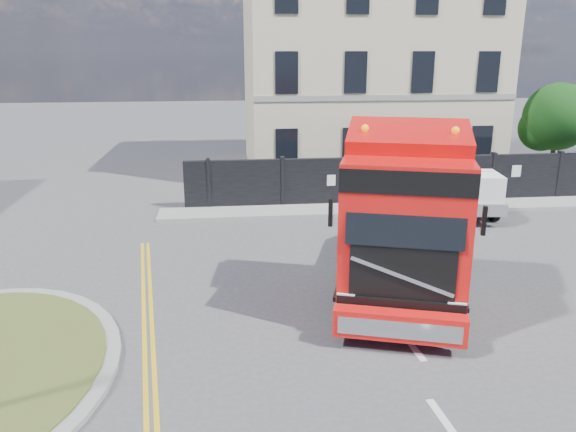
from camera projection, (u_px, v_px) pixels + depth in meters
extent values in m
plane|color=#424244|center=(280.00, 300.00, 14.61)|extent=(120.00, 120.00, 0.00)
cube|color=black|center=(401.00, 180.00, 23.55)|extent=(18.00, 0.25, 2.00)
cube|color=beige|center=(362.00, 65.00, 29.41)|extent=(12.00, 10.00, 11.00)
cylinder|color=#382619|center=(552.00, 158.00, 27.26)|extent=(0.24, 0.24, 2.40)
sphere|color=black|center=(558.00, 117.00, 26.69)|extent=(3.20, 3.20, 3.20)
sphere|color=black|center=(542.00, 128.00, 27.19)|extent=(2.20, 2.20, 2.20)
cube|color=gray|center=(406.00, 207.00, 22.96)|extent=(20.00, 1.60, 0.12)
cube|color=black|center=(401.00, 255.00, 15.40)|extent=(4.76, 7.57, 0.51)
cube|color=red|center=(404.00, 221.00, 13.11)|extent=(3.56, 3.63, 3.14)
cube|color=red|center=(407.00, 157.00, 13.85)|extent=(2.98, 1.81, 1.57)
cube|color=black|center=(405.00, 220.00, 11.63)|extent=(2.37, 0.81, 1.18)
cube|color=red|center=(399.00, 326.00, 11.93)|extent=(2.79, 1.22, 0.62)
cylinder|color=black|center=(346.00, 304.00, 13.01)|extent=(0.70, 1.22, 1.17)
cylinder|color=gray|center=(346.00, 304.00, 13.01)|extent=(0.57, 0.73, 0.64)
cylinder|color=black|center=(455.00, 313.00, 12.56)|extent=(0.70, 1.22, 1.17)
cylinder|color=gray|center=(455.00, 313.00, 12.56)|extent=(0.57, 0.73, 0.64)
cylinder|color=black|center=(359.00, 247.00, 16.76)|extent=(0.70, 1.22, 1.17)
cylinder|color=gray|center=(359.00, 247.00, 16.76)|extent=(0.57, 0.73, 0.64)
cylinder|color=black|center=(443.00, 253.00, 16.31)|extent=(0.70, 1.22, 1.17)
cylinder|color=gray|center=(443.00, 253.00, 16.31)|extent=(0.57, 0.73, 0.64)
cylinder|color=black|center=(362.00, 233.00, 18.03)|extent=(0.70, 1.22, 1.17)
cylinder|color=gray|center=(362.00, 233.00, 18.03)|extent=(0.57, 0.73, 0.64)
cylinder|color=black|center=(440.00, 238.00, 17.57)|extent=(0.70, 1.22, 1.17)
cylinder|color=gray|center=(440.00, 238.00, 17.57)|extent=(0.57, 0.73, 0.64)
cube|color=slate|center=(457.00, 196.00, 22.40)|extent=(2.38, 4.70, 0.23)
cube|color=white|center=(474.00, 189.00, 20.89)|extent=(1.99, 1.91, 1.22)
cylinder|color=black|center=(449.00, 214.00, 21.06)|extent=(0.23, 0.66, 0.66)
cylinder|color=black|center=(494.00, 213.00, 21.26)|extent=(0.23, 0.66, 0.66)
cylinder|color=black|center=(423.00, 196.00, 23.74)|extent=(0.23, 0.66, 0.66)
cylinder|color=black|center=(464.00, 194.00, 23.93)|extent=(0.23, 0.66, 0.66)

